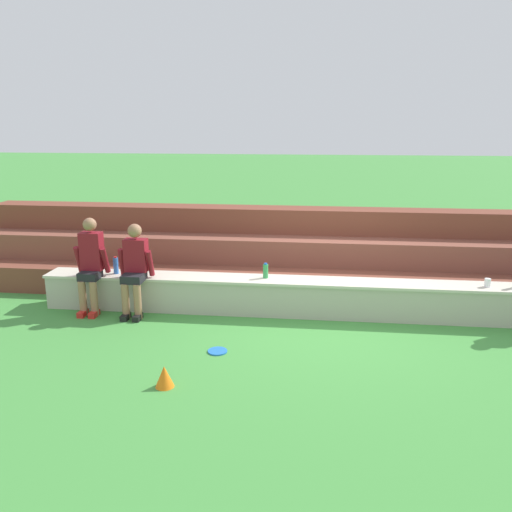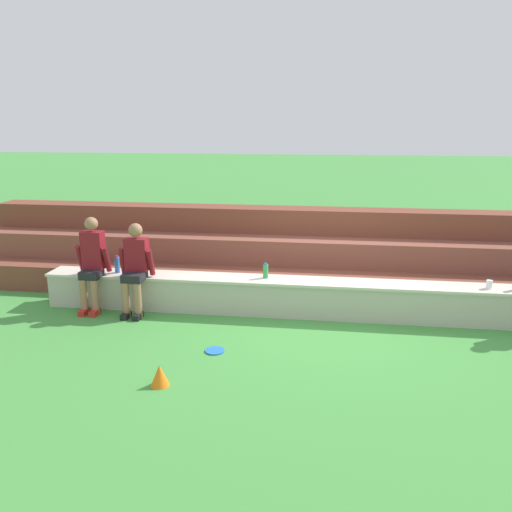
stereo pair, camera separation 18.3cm
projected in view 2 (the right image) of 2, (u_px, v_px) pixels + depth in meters
ground_plane at (320, 321)px, 7.49m from camera, size 80.00×80.00×0.00m
stone_seating_wall at (320, 297)px, 7.63m from camera, size 8.42×0.50×0.54m
brick_bleachers at (322, 258)px, 8.95m from camera, size 12.19×1.65×1.32m
person_far_left at (92, 262)px, 7.74m from camera, size 0.50×0.50×1.43m
person_left_of_center at (135, 266)px, 7.63m from camera, size 0.51×0.55×1.36m
water_bottle_near_left at (117, 265)px, 7.96m from camera, size 0.08×0.08×0.27m
water_bottle_mid_left at (266, 271)px, 7.70m from camera, size 0.08×0.08×0.23m
plastic_cup_left_end at (489, 284)px, 7.21m from camera, size 0.08×0.08×0.12m
frisbee at (215, 351)px, 6.49m from camera, size 0.24×0.24×0.02m
sports_cone at (160, 375)px, 5.62m from camera, size 0.21×0.21×0.24m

